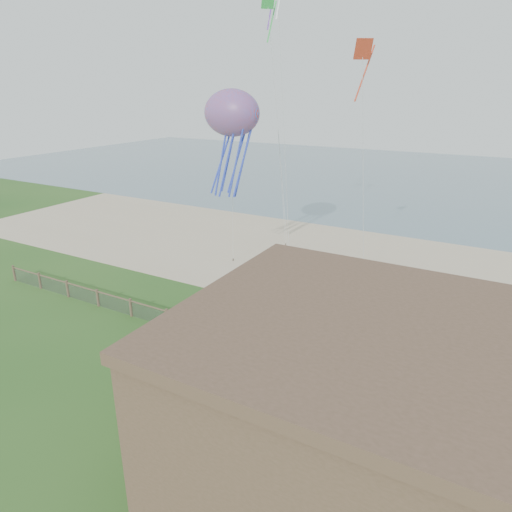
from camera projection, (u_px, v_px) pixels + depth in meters
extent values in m
plane|color=#26511B|center=(136.00, 395.00, 22.04)|extent=(160.00, 160.00, 0.00)
cube|color=tan|center=(312.00, 257.00, 40.07)|extent=(72.00, 20.00, 0.02)
cube|color=slate|center=(414.00, 178.00, 76.14)|extent=(160.00, 68.00, 0.02)
cube|color=brown|center=(420.00, 448.00, 14.07)|extent=(15.00, 10.00, 7.00)
cube|color=brown|center=(437.00, 419.00, 20.10)|extent=(15.00, 2.00, 0.50)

